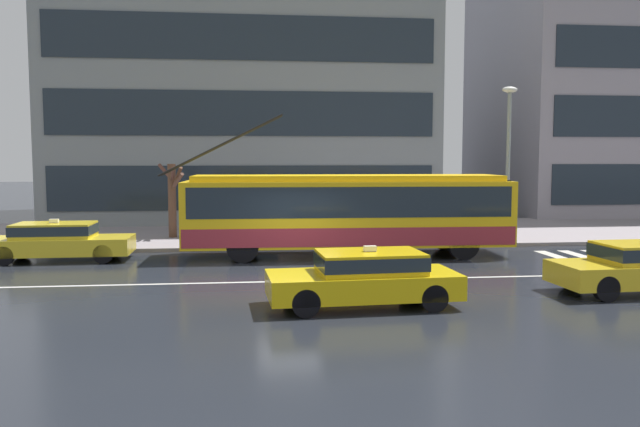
{
  "coord_description": "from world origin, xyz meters",
  "views": [
    {
      "loc": [
        -1.43,
        -18.37,
        3.36
      ],
      "look_at": [
        0.95,
        3.1,
        1.5
      ],
      "focal_mm": 35.48,
      "sensor_mm": 36.0,
      "label": 1
    }
  ],
  "objects_px": {
    "taxi_queued_behind_bus": "(58,240)",
    "pedestrian_at_shelter": "(319,217)",
    "pedestrian_approaching_curb": "(386,203)",
    "trolleybus": "(348,211)",
    "bus_shelter": "(325,194)",
    "street_lamp": "(508,149)",
    "taxi_oncoming_near": "(365,276)",
    "street_tree_bare": "(172,195)"
  },
  "relations": [
    {
      "from": "taxi_queued_behind_bus",
      "to": "pedestrian_approaching_curb",
      "type": "xyz_separation_m",
      "value": [
        11.54,
        2.26,
        0.99
      ]
    },
    {
      "from": "bus_shelter",
      "to": "street_tree_bare",
      "type": "bearing_deg",
      "value": 164.96
    },
    {
      "from": "trolleybus",
      "to": "taxi_queued_behind_bus",
      "type": "xyz_separation_m",
      "value": [
        -9.67,
        0.02,
        -0.85
      ]
    },
    {
      "from": "trolleybus",
      "to": "street_lamp",
      "type": "distance_m",
      "value": 7.36
    },
    {
      "from": "trolleybus",
      "to": "bus_shelter",
      "type": "height_order",
      "value": "trolleybus"
    },
    {
      "from": "taxi_oncoming_near",
      "to": "pedestrian_at_shelter",
      "type": "bearing_deg",
      "value": 89.52
    },
    {
      "from": "bus_shelter",
      "to": "pedestrian_approaching_curb",
      "type": "bearing_deg",
      "value": -22.53
    },
    {
      "from": "taxi_queued_behind_bus",
      "to": "taxi_oncoming_near",
      "type": "bearing_deg",
      "value": -40.16
    },
    {
      "from": "taxi_oncoming_near",
      "to": "pedestrian_approaching_curb",
      "type": "xyz_separation_m",
      "value": [
        2.62,
        9.79,
        0.99
      ]
    },
    {
      "from": "taxi_queued_behind_bus",
      "to": "street_tree_bare",
      "type": "distance_m",
      "value": 5.89
    },
    {
      "from": "taxi_queued_behind_bus",
      "to": "bus_shelter",
      "type": "distance_m",
      "value": 9.89
    },
    {
      "from": "taxi_oncoming_near",
      "to": "street_tree_bare",
      "type": "distance_m",
      "value": 13.7
    },
    {
      "from": "taxi_queued_behind_bus",
      "to": "street_lamp",
      "type": "relative_size",
      "value": 0.77
    },
    {
      "from": "trolleybus",
      "to": "pedestrian_at_shelter",
      "type": "bearing_deg",
      "value": 102.72
    },
    {
      "from": "pedestrian_approaching_curb",
      "to": "street_lamp",
      "type": "xyz_separation_m",
      "value": [
        4.81,
        -0.06,
        2.05
      ]
    },
    {
      "from": "trolleybus",
      "to": "taxi_queued_behind_bus",
      "type": "bearing_deg",
      "value": 179.88
    },
    {
      "from": "bus_shelter",
      "to": "street_tree_bare",
      "type": "distance_m",
      "value": 6.34
    },
    {
      "from": "trolleybus",
      "to": "taxi_queued_behind_bus",
      "type": "height_order",
      "value": "trolleybus"
    },
    {
      "from": "bus_shelter",
      "to": "pedestrian_at_shelter",
      "type": "distance_m",
      "value": 0.95
    },
    {
      "from": "pedestrian_at_shelter",
      "to": "trolleybus",
      "type": "bearing_deg",
      "value": -77.28
    },
    {
      "from": "bus_shelter",
      "to": "street_lamp",
      "type": "distance_m",
      "value": 7.36
    },
    {
      "from": "taxi_queued_behind_bus",
      "to": "pedestrian_at_shelter",
      "type": "relative_size",
      "value": 2.85
    },
    {
      "from": "taxi_queued_behind_bus",
      "to": "pedestrian_at_shelter",
      "type": "xyz_separation_m",
      "value": [
        9.01,
        2.93,
        0.39
      ]
    },
    {
      "from": "street_tree_bare",
      "to": "trolleybus",
      "type": "bearing_deg",
      "value": -36.71
    },
    {
      "from": "taxi_queued_behind_bus",
      "to": "pedestrian_at_shelter",
      "type": "height_order",
      "value": "pedestrian_at_shelter"
    },
    {
      "from": "street_lamp",
      "to": "trolleybus",
      "type": "bearing_deg",
      "value": -161.63
    },
    {
      "from": "trolleybus",
      "to": "street_tree_bare",
      "type": "distance_m",
      "value": 8.15
    },
    {
      "from": "bus_shelter",
      "to": "pedestrian_approaching_curb",
      "type": "height_order",
      "value": "bus_shelter"
    },
    {
      "from": "bus_shelter",
      "to": "pedestrian_approaching_curb",
      "type": "distance_m",
      "value": 2.47
    },
    {
      "from": "taxi_queued_behind_bus",
      "to": "pedestrian_at_shelter",
      "type": "distance_m",
      "value": 9.48
    },
    {
      "from": "bus_shelter",
      "to": "pedestrian_at_shelter",
      "type": "bearing_deg",
      "value": -134.67
    },
    {
      "from": "pedestrian_at_shelter",
      "to": "pedestrian_approaching_curb",
      "type": "relative_size",
      "value": 0.82
    },
    {
      "from": "taxi_oncoming_near",
      "to": "street_lamp",
      "type": "xyz_separation_m",
      "value": [
        7.42,
        9.72,
        3.04
      ]
    },
    {
      "from": "pedestrian_approaching_curb",
      "to": "street_tree_bare",
      "type": "xyz_separation_m",
      "value": [
        -8.39,
        2.59,
        0.18
      ]
    },
    {
      "from": "trolleybus",
      "to": "bus_shelter",
      "type": "bearing_deg",
      "value": 97.18
    },
    {
      "from": "bus_shelter",
      "to": "pedestrian_approaching_curb",
      "type": "xyz_separation_m",
      "value": [
        2.27,
        -0.94,
        -0.28
      ]
    },
    {
      "from": "bus_shelter",
      "to": "street_tree_bare",
      "type": "relative_size",
      "value": 1.29
    },
    {
      "from": "taxi_oncoming_near",
      "to": "street_lamp",
      "type": "distance_m",
      "value": 12.6
    },
    {
      "from": "trolleybus",
      "to": "pedestrian_approaching_curb",
      "type": "relative_size",
      "value": 6.06
    },
    {
      "from": "trolleybus",
      "to": "pedestrian_at_shelter",
      "type": "xyz_separation_m",
      "value": [
        -0.67,
        2.95,
        -0.46
      ]
    },
    {
      "from": "trolleybus",
      "to": "pedestrian_at_shelter",
      "type": "relative_size",
      "value": 7.41
    },
    {
      "from": "taxi_oncoming_near",
      "to": "trolleybus",
      "type": "bearing_deg",
      "value": 84.26
    }
  ]
}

